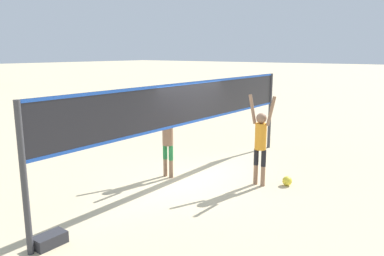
{
  "coord_description": "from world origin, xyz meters",
  "views": [
    {
      "loc": [
        -7.21,
        -5.5,
        3.25
      ],
      "look_at": [
        0.0,
        0.0,
        1.4
      ],
      "focal_mm": 35.0,
      "sensor_mm": 36.0,
      "label": 1
    }
  ],
  "objects_px": {
    "gear_bag": "(50,240)",
    "volleyball_net": "(192,109)",
    "player_blocker": "(168,136)",
    "volleyball": "(287,181)",
    "player_spiker": "(261,138)"
  },
  "relations": [
    {
      "from": "player_blocker",
      "to": "gear_bag",
      "type": "distance_m",
      "value": 4.15
    },
    {
      "from": "volleyball_net",
      "to": "player_blocker",
      "type": "bearing_deg",
      "value": 95.64
    },
    {
      "from": "player_spiker",
      "to": "volleyball",
      "type": "bearing_deg",
      "value": -145.85
    },
    {
      "from": "player_blocker",
      "to": "volleyball",
      "type": "relative_size",
      "value": 9.04
    },
    {
      "from": "gear_bag",
      "to": "volleyball",
      "type": "bearing_deg",
      "value": -21.15
    },
    {
      "from": "player_blocker",
      "to": "volleyball",
      "type": "distance_m",
      "value": 3.22
    },
    {
      "from": "player_spiker",
      "to": "gear_bag",
      "type": "relative_size",
      "value": 4.15
    },
    {
      "from": "player_spiker",
      "to": "player_blocker",
      "type": "height_order",
      "value": "player_spiker"
    },
    {
      "from": "volleyball_net",
      "to": "gear_bag",
      "type": "xyz_separation_m",
      "value": [
        -4.02,
        -0.02,
        -1.77
      ]
    },
    {
      "from": "gear_bag",
      "to": "volleyball_net",
      "type": "bearing_deg",
      "value": 0.25
    },
    {
      "from": "volleyball_net",
      "to": "gear_bag",
      "type": "bearing_deg",
      "value": -179.75
    },
    {
      "from": "player_spiker",
      "to": "gear_bag",
      "type": "xyz_separation_m",
      "value": [
        -4.84,
        1.45,
        -1.09
      ]
    },
    {
      "from": "player_blocker",
      "to": "volleyball",
      "type": "height_order",
      "value": "player_blocker"
    },
    {
      "from": "player_blocker",
      "to": "volleyball",
      "type": "bearing_deg",
      "value": 24.77
    },
    {
      "from": "volleyball",
      "to": "gear_bag",
      "type": "bearing_deg",
      "value": 158.85
    }
  ]
}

